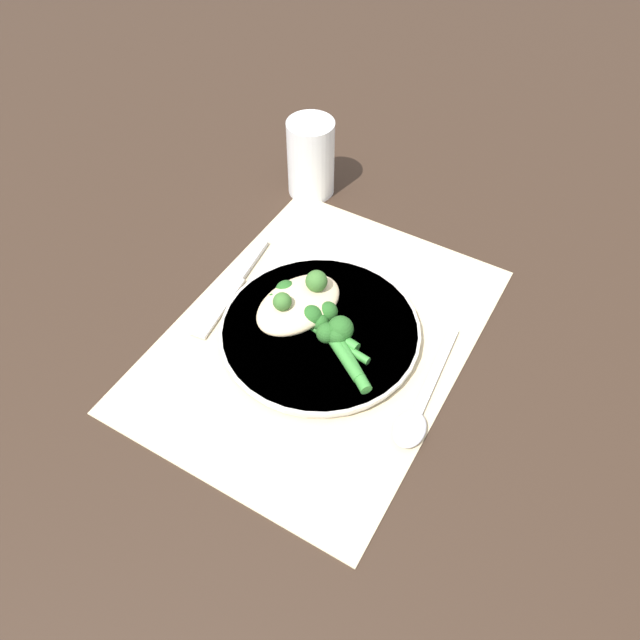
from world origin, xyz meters
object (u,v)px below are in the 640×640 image
at_px(chicken_fillet, 299,304).
at_px(spoon, 417,414).
at_px(plate, 320,331).
at_px(broccoli_stalk_right, 340,337).
at_px(broccoli_stalk_rear, 298,313).
at_px(water_glass, 311,158).
at_px(knife, 234,284).
at_px(broccoli_stalk_front, 294,305).
at_px(broccoli_stalk_left, 324,325).

relative_size(chicken_fillet, spoon, 0.73).
distance_m(plate, broccoli_stalk_right, 0.04).
bearing_deg(broccoli_stalk_rear, water_glass, 36.01).
xyz_separation_m(knife, water_glass, (0.22, 0.02, 0.05)).
bearing_deg(water_glass, broccoli_stalk_rear, -152.61).
relative_size(chicken_fillet, knife, 0.73).
xyz_separation_m(broccoli_stalk_rear, water_glass, (0.24, 0.12, 0.03)).
relative_size(knife, water_glass, 1.58).
distance_m(broccoli_stalk_front, spoon, 0.20).
height_order(plate, water_glass, water_glass).
bearing_deg(water_glass, chicken_fillet, -152.62).
xyz_separation_m(plate, knife, (0.02, 0.14, -0.01)).
bearing_deg(broccoli_stalk_front, knife, 95.46).
height_order(plate, knife, plate).
bearing_deg(chicken_fillet, knife, 86.22).
bearing_deg(broccoli_stalk_front, broccoli_stalk_left, -90.56).
relative_size(knife, spoon, 1.01).
distance_m(knife, spoon, 0.29).
bearing_deg(knife, broccoli_stalk_right, 164.49).
bearing_deg(broccoli_stalk_left, plate, 115.74).
bearing_deg(chicken_fillet, broccoli_stalk_right, -104.61).
xyz_separation_m(chicken_fillet, water_glass, (0.23, 0.12, 0.03)).
bearing_deg(chicken_fillet, broccoli_stalk_left, -103.37).
distance_m(broccoli_stalk_front, broccoli_stalk_right, 0.07).
bearing_deg(broccoli_stalk_rear, chicken_fillet, 36.30).
height_order(broccoli_stalk_front, broccoli_stalk_rear, broccoli_stalk_front).
bearing_deg(chicken_fillet, spoon, -106.45).
bearing_deg(broccoli_stalk_left, chicken_fillet, 109.91).
bearing_deg(chicken_fillet, water_glass, 27.38).
bearing_deg(spoon, broccoli_stalk_right, -21.85).
height_order(broccoli_stalk_right, knife, broccoli_stalk_right).
bearing_deg(broccoli_stalk_rear, broccoli_stalk_left, -81.71).
height_order(broccoli_stalk_rear, spoon, broccoli_stalk_rear).
distance_m(broccoli_stalk_front, broccoli_stalk_left, 0.05).
xyz_separation_m(broccoli_stalk_front, broccoli_stalk_left, (-0.01, -0.05, 0.00)).
bearing_deg(broccoli_stalk_rear, broccoli_stalk_right, -88.48).
distance_m(broccoli_stalk_rear, broccoli_stalk_right, 0.06).
relative_size(plate, broccoli_stalk_rear, 1.83).
bearing_deg(broccoli_stalk_left, broccoli_stalk_right, -73.37).
bearing_deg(chicken_fillet, broccoli_stalk_front, 99.13).
height_order(chicken_fillet, knife, chicken_fillet).
relative_size(plate, broccoli_stalk_left, 2.24).
distance_m(plate, broccoli_stalk_left, 0.02).
relative_size(broccoli_stalk_front, spoon, 0.73).
distance_m(plate, chicken_fillet, 0.04).
xyz_separation_m(broccoli_stalk_front, broccoli_stalk_right, (-0.02, -0.07, 0.00)).
relative_size(broccoli_stalk_rear, water_glass, 1.14).
xyz_separation_m(chicken_fillet, broccoli_stalk_front, (-0.00, 0.01, -0.00)).
height_order(chicken_fillet, spoon, chicken_fillet).
bearing_deg(water_glass, spoon, -133.34).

